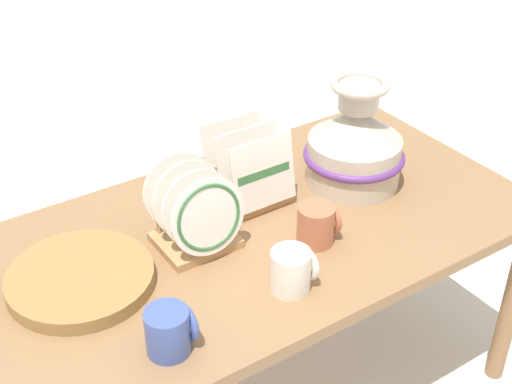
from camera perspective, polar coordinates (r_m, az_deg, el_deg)
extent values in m
cube|color=olive|center=(1.89, 0.00, -3.25)|extent=(1.49, 0.79, 0.03)
cylinder|color=olive|center=(2.30, 19.79, -8.21)|extent=(0.06, 0.06, 0.62)
cylinder|color=olive|center=(2.65, 8.38, -0.29)|extent=(0.06, 0.06, 0.62)
cylinder|color=beige|center=(2.05, 7.80, 2.52)|extent=(0.27, 0.27, 0.14)
cone|color=beige|center=(1.99, 8.05, 5.41)|extent=(0.27, 0.27, 0.09)
cylinder|color=beige|center=(1.95, 8.24, 7.57)|extent=(0.11, 0.11, 0.07)
torus|color=beige|center=(1.94, 8.33, 8.54)|extent=(0.16, 0.16, 0.02)
torus|color=#60337A|center=(2.04, 7.84, 2.92)|extent=(0.29, 0.29, 0.02)
cube|color=tan|center=(1.82, -4.86, -3.84)|extent=(0.19, 0.17, 0.02)
cylinder|color=tan|center=(1.82, -7.80, -2.28)|extent=(0.01, 0.01, 0.07)
cylinder|color=tan|center=(1.87, -4.15, -0.98)|extent=(0.01, 0.01, 0.07)
cylinder|color=white|center=(1.70, -3.83, -2.02)|extent=(0.20, 0.04, 0.20)
torus|color=#38703D|center=(1.70, -3.80, -2.05)|extent=(0.17, 0.04, 0.17)
cylinder|color=white|center=(1.74, -4.64, -1.25)|extent=(0.20, 0.04, 0.20)
cylinder|color=white|center=(1.77, -5.42, -0.52)|extent=(0.20, 0.04, 0.20)
cylinder|color=white|center=(1.81, -6.17, 0.19)|extent=(0.20, 0.04, 0.20)
cube|color=tan|center=(1.98, -0.61, -0.28)|extent=(0.19, 0.17, 0.02)
cylinder|color=tan|center=(1.97, -3.30, 1.16)|extent=(0.01, 0.01, 0.07)
cylinder|color=tan|center=(2.03, -0.06, 2.26)|extent=(0.01, 0.01, 0.07)
cube|color=white|center=(1.87, 0.59, 1.50)|extent=(0.19, 0.04, 0.19)
cube|color=white|center=(1.92, -0.63, 2.44)|extent=(0.19, 0.04, 0.19)
cube|color=white|center=(1.98, -1.79, 3.34)|extent=(0.19, 0.04, 0.19)
cube|color=#38703D|center=(1.87, 0.62, 1.48)|extent=(0.16, 0.01, 0.02)
cylinder|color=olive|center=(1.74, -13.81, -7.09)|extent=(0.35, 0.35, 0.01)
cylinder|color=olive|center=(1.74, -13.85, -6.86)|extent=(0.35, 0.35, 0.01)
cylinder|color=olive|center=(1.73, -13.89, -6.63)|extent=(0.35, 0.35, 0.01)
cylinder|color=olive|center=(1.72, -13.93, -6.40)|extent=(0.35, 0.35, 0.01)
cylinder|color=#B76647|center=(1.80, 4.79, -2.63)|extent=(0.10, 0.10, 0.10)
torus|color=#B76647|center=(1.83, 5.97, -2.09)|extent=(0.02, 0.08, 0.08)
cylinder|color=silver|center=(1.65, 2.78, -6.32)|extent=(0.10, 0.10, 0.10)
torus|color=silver|center=(1.67, 4.11, -5.68)|extent=(0.02, 0.08, 0.08)
cylinder|color=#42569E|center=(1.51, -7.08, -11.03)|extent=(0.10, 0.10, 0.10)
torus|color=#42569E|center=(1.53, -5.48, -10.32)|extent=(0.02, 0.08, 0.08)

